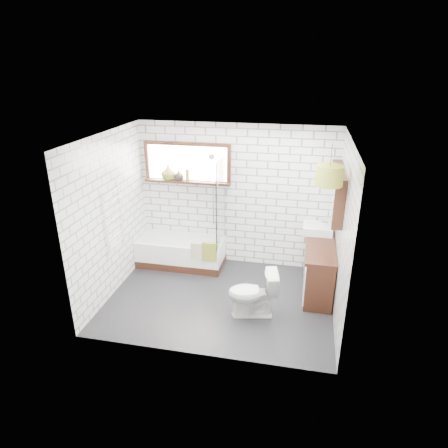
% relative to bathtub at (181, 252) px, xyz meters
% --- Properties ---
extents(floor, '(3.40, 2.60, 0.01)m').
position_rel_bathtub_xyz_m(floor, '(0.93, -0.97, -0.25)').
color(floor, black).
rests_on(floor, ground).
extents(ceiling, '(3.40, 2.60, 0.01)m').
position_rel_bathtub_xyz_m(ceiling, '(0.93, -0.97, 2.26)').
color(ceiling, white).
rests_on(ceiling, ground).
extents(wall_back, '(3.40, 0.01, 2.50)m').
position_rel_bathtub_xyz_m(wall_back, '(0.93, 0.34, 1.00)').
color(wall_back, white).
rests_on(wall_back, ground).
extents(wall_front, '(3.40, 0.01, 2.50)m').
position_rel_bathtub_xyz_m(wall_front, '(0.93, -2.27, 1.00)').
color(wall_front, white).
rests_on(wall_front, ground).
extents(wall_left, '(0.01, 2.60, 2.50)m').
position_rel_bathtub_xyz_m(wall_left, '(-0.77, -0.97, 1.00)').
color(wall_left, white).
rests_on(wall_left, ground).
extents(wall_right, '(0.01, 2.60, 2.50)m').
position_rel_bathtub_xyz_m(wall_right, '(2.64, -0.97, 1.00)').
color(wall_right, white).
rests_on(wall_right, ground).
extents(window, '(1.52, 0.16, 0.68)m').
position_rel_bathtub_xyz_m(window, '(0.08, 0.29, 1.55)').
color(window, black).
rests_on(window, wall_back).
extents(towel_radiator, '(0.06, 0.52, 1.00)m').
position_rel_bathtub_xyz_m(towel_radiator, '(-0.73, -0.97, 0.95)').
color(towel_radiator, white).
rests_on(towel_radiator, wall_left).
extents(mirror_cabinet, '(0.16, 1.20, 0.70)m').
position_rel_bathtub_xyz_m(mirror_cabinet, '(2.55, -0.37, 1.40)').
color(mirror_cabinet, black).
rests_on(mirror_cabinet, wall_right).
extents(shower_riser, '(0.02, 0.02, 1.30)m').
position_rel_bathtub_xyz_m(shower_riser, '(0.53, 0.29, 1.10)').
color(shower_riser, silver).
rests_on(shower_riser, wall_back).
extents(bathtub, '(1.52, 0.67, 0.49)m').
position_rel_bathtub_xyz_m(bathtub, '(0.00, 0.00, 0.00)').
color(bathtub, white).
rests_on(bathtub, floor).
extents(shower_screen, '(0.02, 0.72, 1.50)m').
position_rel_bathtub_xyz_m(shower_screen, '(0.74, 0.00, 1.00)').
color(shower_screen, white).
rests_on(shower_screen, bathtub).
extents(towel_green, '(0.25, 0.07, 0.34)m').
position_rel_bathtub_xyz_m(towel_green, '(0.61, -0.33, 0.23)').
color(towel_green, olive).
rests_on(towel_green, bathtub).
extents(towel_beige, '(0.22, 0.05, 0.28)m').
position_rel_bathtub_xyz_m(towel_beige, '(0.40, -0.33, 0.23)').
color(towel_beige, '#BFB185').
rests_on(towel_beige, bathtub).
extents(vanity, '(0.45, 1.39, 0.80)m').
position_rel_bathtub_xyz_m(vanity, '(2.41, -0.37, 0.15)').
color(vanity, black).
rests_on(vanity, floor).
extents(basin, '(0.47, 0.41, 0.14)m').
position_rel_bathtub_xyz_m(basin, '(2.35, 0.08, 0.62)').
color(basin, white).
rests_on(basin, vanity).
extents(tap, '(0.03, 0.03, 0.15)m').
position_rel_bathtub_xyz_m(tap, '(2.51, 0.08, 0.68)').
color(tap, silver).
rests_on(tap, vanity).
extents(toilet, '(0.53, 0.76, 0.71)m').
position_rel_bathtub_xyz_m(toilet, '(1.47, -1.28, 0.11)').
color(toilet, white).
rests_on(toilet, floor).
extents(vase_olive, '(0.27, 0.27, 0.26)m').
position_rel_bathtub_xyz_m(vase_olive, '(-0.26, 0.26, 1.37)').
color(vase_olive, olive).
rests_on(vase_olive, window).
extents(vase_dark, '(0.21, 0.21, 0.18)m').
position_rel_bathtub_xyz_m(vase_dark, '(-0.07, 0.26, 1.32)').
color(vase_dark, black).
rests_on(vase_dark, window).
extents(bottle, '(0.08, 0.08, 0.20)m').
position_rel_bathtub_xyz_m(bottle, '(0.09, 0.26, 1.33)').
color(bottle, olive).
rests_on(bottle, window).
extents(pendant, '(0.35, 0.35, 0.26)m').
position_rel_bathtub_xyz_m(pendant, '(2.37, -1.12, 1.85)').
color(pendant, olive).
rests_on(pendant, ceiling).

